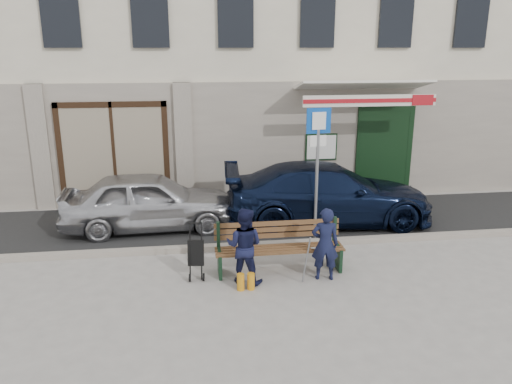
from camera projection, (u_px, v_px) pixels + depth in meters
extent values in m
plane|color=#9E9991|center=(264.00, 280.00, 9.06)|extent=(80.00, 80.00, 0.00)
cube|color=#282828|center=(245.00, 222.00, 12.00)|extent=(60.00, 3.20, 0.01)
cube|color=#9E9384|center=(254.00, 245.00, 10.47)|extent=(60.00, 0.18, 0.12)
cube|color=beige|center=(225.00, 16.00, 15.75)|extent=(20.00, 7.00, 10.00)
cube|color=#9E9384|center=(237.00, 143.00, 13.33)|extent=(20.00, 0.12, 3.20)
cube|color=maroon|center=(114.00, 148.00, 12.99)|extent=(2.50, 0.12, 2.00)
cube|color=black|center=(384.00, 151.00, 13.87)|extent=(1.60, 0.10, 2.60)
cube|color=black|center=(377.00, 151.00, 14.34)|extent=(1.25, 0.90, 2.40)
cube|color=white|center=(321.00, 147.00, 13.56)|extent=(0.80, 0.03, 0.65)
cube|color=white|center=(359.00, 86.00, 13.01)|extent=(3.40, 1.72, 0.42)
cube|color=white|center=(370.00, 101.00, 12.27)|extent=(3.40, 0.05, 0.28)
cube|color=#AA141D|center=(371.00, 101.00, 12.25)|extent=(3.40, 0.02, 0.10)
imported|color=#B8B8BD|center=(149.00, 201.00, 11.45)|extent=(3.99, 1.72, 1.34)
imported|color=black|center=(328.00, 193.00, 11.87)|extent=(5.04, 2.31, 1.43)
cylinder|color=gray|center=(317.00, 178.00, 10.67)|extent=(0.07, 0.07, 2.76)
cube|color=#0B45A6|center=(319.00, 121.00, 10.33)|extent=(0.53, 0.09, 0.53)
cube|color=white|center=(319.00, 121.00, 10.30)|extent=(0.30, 0.05, 0.36)
cube|color=white|center=(318.00, 141.00, 10.45)|extent=(0.36, 0.07, 0.23)
cube|color=brown|center=(280.00, 249.00, 9.28)|extent=(2.40, 0.50, 0.04)
cube|color=brown|center=(277.00, 229.00, 9.46)|extent=(2.40, 0.10, 0.36)
cube|color=#16311E|center=(220.00, 264.00, 9.19)|extent=(0.06, 0.50, 0.45)
cube|color=#16311E|center=(337.00, 257.00, 9.48)|extent=(0.06, 0.50, 0.45)
cube|color=white|center=(320.00, 248.00, 9.27)|extent=(0.34, 0.25, 0.11)
cylinder|color=gray|center=(306.00, 260.00, 8.67)|extent=(0.07, 0.34, 0.96)
cylinder|color=orange|center=(241.00, 282.00, 8.64)|extent=(0.13, 0.13, 0.30)
cylinder|color=orange|center=(251.00, 281.00, 8.66)|extent=(0.13, 0.13, 0.30)
imported|color=#121633|center=(325.00, 244.00, 8.92)|extent=(0.53, 0.39, 1.35)
imported|color=#131534|center=(244.00, 246.00, 8.79)|extent=(0.82, 0.74, 1.39)
cylinder|color=black|center=(190.00, 278.00, 8.97)|extent=(0.04, 0.15, 0.14)
cylinder|color=black|center=(204.00, 277.00, 9.00)|extent=(0.04, 0.15, 0.14)
cube|color=black|center=(196.00, 253.00, 9.07)|extent=(0.31, 0.29, 0.49)
cylinder|color=black|center=(195.00, 223.00, 9.04)|extent=(0.27, 0.05, 0.02)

